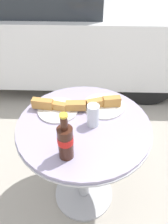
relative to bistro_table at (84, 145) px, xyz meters
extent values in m
plane|color=#A8A093|center=(0.00, 0.00, -0.55)|extent=(30.00, 30.00, 0.00)
cylinder|color=#B7B7BC|center=(0.00, 0.00, -0.54)|extent=(0.43, 0.43, 0.02)
cylinder|color=#B7B7BC|center=(0.00, 0.00, -0.19)|extent=(0.08, 0.08, 0.69)
cylinder|color=#B7B7BC|center=(0.00, 0.00, 0.15)|extent=(0.75, 0.75, 0.01)
cylinder|color=#9E93B2|center=(0.00, 0.00, 0.17)|extent=(0.74, 0.74, 0.02)
cylinder|color=#3D1E14|center=(-0.07, -0.23, 0.26)|extent=(0.07, 0.07, 0.17)
cylinder|color=red|center=(-0.07, -0.23, 0.29)|extent=(0.07, 0.07, 0.04)
cylinder|color=#3D1E14|center=(-0.07, -0.23, 0.39)|extent=(0.03, 0.03, 0.07)
cylinder|color=gold|center=(-0.07, -0.23, 0.43)|extent=(0.04, 0.04, 0.01)
cylinder|color=silver|center=(0.05, -0.01, 0.23)|extent=(0.06, 0.06, 0.10)
cylinder|color=silver|center=(0.05, -0.01, 0.24)|extent=(0.07, 0.07, 0.13)
cylinder|color=silver|center=(-0.16, 0.10, 0.18)|extent=(0.24, 0.24, 0.01)
cube|color=white|center=(-0.16, 0.10, 0.19)|extent=(0.17, 0.17, 0.00)
cube|color=#B77F3D|center=(-0.24, 0.11, 0.22)|extent=(0.13, 0.06, 0.06)
cube|color=#B77F3D|center=(-0.16, 0.10, 0.21)|extent=(0.11, 0.06, 0.04)
cube|color=#B77F3D|center=(-0.05, 0.11, 0.21)|extent=(0.12, 0.06, 0.05)
cylinder|color=silver|center=(0.11, 0.15, 0.18)|extent=(0.25, 0.25, 0.01)
cube|color=white|center=(0.11, 0.15, 0.19)|extent=(0.19, 0.19, 0.00)
cube|color=#B77F3D|center=(0.07, 0.14, 0.21)|extent=(0.13, 0.08, 0.05)
cube|color=#B77F3D|center=(0.16, 0.15, 0.22)|extent=(0.11, 0.06, 0.06)
cube|color=silver|center=(-0.72, 1.99, -0.02)|extent=(4.50, 1.74, 0.71)
cylinder|color=black|center=(0.67, 2.76, -0.23)|extent=(0.64, 0.21, 0.64)
cylinder|color=black|center=(0.67, 1.22, -0.23)|extent=(0.64, 0.21, 0.64)
camera|label=1|loc=(0.03, -0.88, 0.99)|focal=35.00mm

